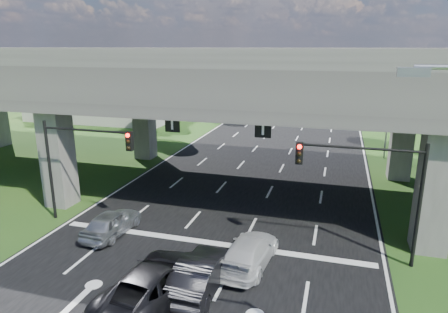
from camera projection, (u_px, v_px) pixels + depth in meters
The scene contains 18 objects.
ground at pixel (184, 278), 17.97m from camera, with size 160.00×160.00×0.00m, color #1C4315.
road at pixel (238, 199), 27.22m from camera, with size 18.00×120.00×0.03m, color black.
overpass at pixel (247, 80), 26.97m from camera, with size 80.00×15.00×10.00m.
warehouse at pixel (105, 105), 56.82m from camera, with size 20.00×10.00×4.00m, color #9E9E99.
signal_right at pixel (371, 179), 18.40m from camera, with size 5.76×0.54×6.00m.
signal_left at pixel (79, 154), 22.61m from camera, with size 5.76×0.54×6.00m.
streetlight_far at pixel (386, 95), 35.91m from camera, with size 3.38×0.25×10.00m.
streetlight_beyond at pixel (374, 81), 50.72m from camera, with size 3.38×0.25×10.00m.
tree_left_near at pixel (153, 95), 44.51m from camera, with size 4.50×4.50×7.80m.
tree_left_mid at pixel (159, 93), 52.89m from camera, with size 3.91×3.90×6.76m.
tree_left_far at pixel (207, 81), 58.96m from camera, with size 4.80×4.80×8.32m.
tree_right_near at pixel (412, 105), 39.18m from camera, with size 4.20×4.20×7.28m.
tree_right_mid at pixel (429, 100), 45.87m from camera, with size 3.91×3.90×6.76m.
tree_right_far at pixel (386, 87), 54.18m from camera, with size 4.50×4.50×7.80m.
car_silver at pixel (112, 223), 21.92m from camera, with size 1.66×4.12×1.40m, color #B5B9BE.
car_dark at pixel (200, 273), 16.91m from camera, with size 1.64×4.69×1.55m, color black.
car_white at pixel (249, 252), 18.83m from camera, with size 1.95×4.80×1.39m, color #BBBBBB.
car_trailing at pixel (155, 283), 16.15m from camera, with size 2.70×5.86×1.63m, color black.
Camera 1 is at (6.16, -14.72, 10.09)m, focal length 32.00 mm.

